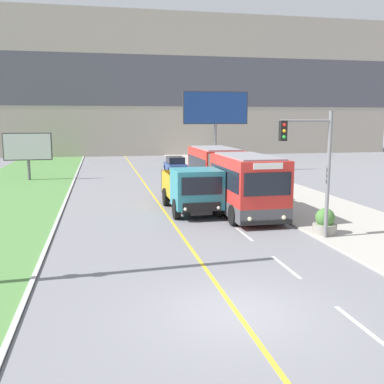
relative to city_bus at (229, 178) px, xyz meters
The scene contains 11 objects.
ground_plane 14.93m from the city_bus, 105.48° to the right, with size 300.00×300.00×0.00m, color slate.
lane_marking_centre 13.46m from the city_bus, 105.81° to the right, with size 2.88×140.00×0.01m.
apartment_block_background 42.93m from the city_bus, 95.39° to the left, with size 80.00×8.04×19.65m.
city_bus is the anchor object (origin of this frame).
dump_truck 3.14m from the city_bus, 144.21° to the right, with size 2.50×6.44×2.49m.
car_distant 18.09m from the city_bus, 90.54° to the left, with size 1.80×4.30×1.45m.
traffic_light_mast 8.30m from the city_bus, 81.37° to the right, with size 2.28×0.32×5.36m.
billboard_large 17.87m from the city_bus, 78.19° to the left, with size 6.31×0.24×7.66m.
billboard_small 19.42m from the city_bus, 132.90° to the left, with size 3.88×0.24×3.95m.
planter_round_near 7.81m from the city_bus, 73.68° to the right, with size 1.05×1.05×1.13m.
planter_round_second 3.41m from the city_bus, 46.50° to the right, with size 0.99×0.99×1.10m.
Camera 1 is at (-3.39, -10.67, 5.00)m, focal length 42.00 mm.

